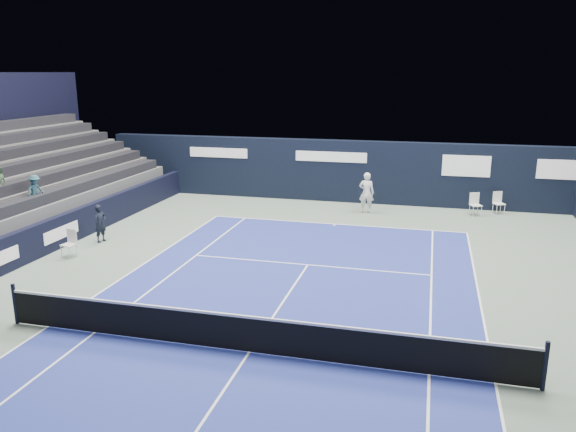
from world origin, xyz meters
name	(u,v)px	position (x,y,z in m)	size (l,w,h in m)	color
ground	(273,318)	(0.00, 2.00, 0.00)	(48.00, 48.00, 0.00)	#5A6B60
court_surface	(249,353)	(0.00, 0.00, 0.00)	(10.97, 23.77, 0.01)	navy
folding_chair_back_a	(475,200)	(5.94, 15.14, 0.69)	(0.59, 0.61, 1.04)	silver
folding_chair_back_b	(498,201)	(7.02, 15.72, 0.58)	(0.59, 0.58, 1.02)	white
line_judge_chair	(70,241)	(-8.41, 5.20, 0.56)	(0.50, 0.49, 0.99)	silver
line_judge	(100,223)	(-8.36, 7.07, 0.74)	(0.54, 0.35, 1.48)	black
court_markings	(249,352)	(0.00, 0.00, 0.01)	(11.03, 23.83, 0.00)	white
tennis_net	(249,333)	(0.00, 0.00, 0.51)	(12.90, 0.10, 1.10)	black
back_sponsor_wall	(351,171)	(0.01, 16.50, 1.55)	(26.00, 0.63, 3.10)	black
side_barrier_left	(57,232)	(-9.50, 5.97, 0.60)	(0.33, 22.00, 1.20)	black
tennis_player	(366,193)	(1.04, 14.33, 0.96)	(0.71, 0.85, 1.91)	white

